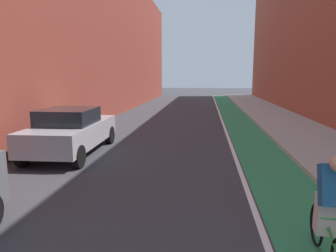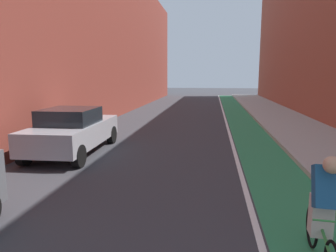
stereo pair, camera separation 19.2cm
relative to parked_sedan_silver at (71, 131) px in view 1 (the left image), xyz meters
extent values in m
plane|color=#38383D|center=(3.02, 6.56, -0.78)|extent=(98.52, 98.52, 0.00)
cube|color=#2D8451|center=(6.28, 8.56, -0.78)|extent=(1.60, 44.78, 0.00)
cube|color=white|center=(5.38, 8.56, -0.78)|extent=(0.12, 44.78, 0.00)
cube|color=#A8A59E|center=(8.70, 8.56, -0.71)|extent=(3.24, 44.78, 0.14)
cube|color=brown|center=(-2.85, 8.56, 4.44)|extent=(3.00, 44.78, 10.45)
cube|color=#9E4C38|center=(11.52, 10.56, 5.24)|extent=(2.40, 40.78, 12.05)
cube|color=#9EA0A8|center=(0.00, 0.05, -0.10)|extent=(1.93, 4.35, 0.70)
cube|color=black|center=(0.01, -0.17, 0.47)|extent=(1.64, 1.85, 0.55)
cylinder|color=black|center=(-0.87, 1.62, -0.45)|extent=(0.24, 0.67, 0.66)
cylinder|color=black|center=(0.77, 1.67, -0.45)|extent=(0.24, 0.67, 0.66)
cylinder|color=black|center=(-0.77, -1.58, -0.45)|extent=(0.24, 0.67, 0.66)
cylinder|color=black|center=(0.87, -1.53, -0.45)|extent=(0.24, 0.67, 0.66)
torus|color=black|center=(6.13, -4.87, -0.46)|extent=(0.09, 0.64, 0.64)
cylinder|color=#338C3F|center=(6.09, -5.40, -0.24)|extent=(0.12, 0.96, 0.33)
cylinder|color=#338C3F|center=(6.10, -5.21, -0.16)|extent=(0.05, 0.12, 0.55)
cube|color=beige|center=(6.10, -5.29, -0.09)|extent=(0.30, 0.26, 0.56)
cube|color=#1E598C|center=(6.08, -5.42, 0.37)|extent=(0.35, 0.42, 0.60)
camera|label=1|loc=(4.39, -9.51, 1.80)|focal=32.71mm
camera|label=2|loc=(4.58, -9.48, 1.80)|focal=32.71mm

